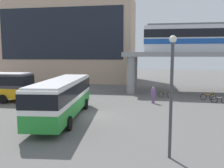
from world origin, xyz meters
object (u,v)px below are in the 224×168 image
Objects in this scene: bus_main at (63,95)px; bicycle_brown at (165,95)px; pedestrian_near_building at (153,95)px; station_building at (71,40)px; bicycle_silver at (219,100)px; bicycle_orange at (208,97)px; pedestrian_walking_across at (77,91)px.

bicycle_brown is at bearing 51.87° from bus_main.
station_building is at bearing 127.02° from pedestrian_near_building.
station_building reaches higher than bicycle_silver.
bicycle_orange is at bearing 25.06° from pedestrian_near_building.
bicycle_orange is 7.04m from pedestrian_near_building.
bicycle_brown is at bearing 10.99° from pedestrian_walking_across.
pedestrian_near_building is at bearing -52.98° from station_building.
bicycle_silver is at bearing -66.53° from bicycle_orange.
bus_main is at bearing -134.48° from pedestrian_near_building.
bicycle_brown is 10.89m from pedestrian_walking_across.
bicycle_silver is at bearing -25.59° from bicycle_brown.
bus_main is 10.60m from pedestrian_near_building.
bicycle_brown is (17.99, -17.96, -7.85)m from station_building.
bus_main is at bearing -72.83° from station_building.
bicycle_brown is 1.01× the size of pedestrian_walking_across.
bicycle_brown is 1.03× the size of bicycle_silver.
pedestrian_walking_across is 9.31m from pedestrian_near_building.
pedestrian_near_building is at bearing -111.84° from bicycle_brown.
station_building is 31.33m from bus_main.
station_building reaches higher than pedestrian_near_building.
bicycle_brown is at bearing 169.60° from bicycle_orange.
station_building is 14.41× the size of pedestrian_walking_across.
bicycle_orange is 1.96m from bicycle_silver.
station_building is 14.22× the size of bicycle_brown.
bicycle_silver is at bearing 30.92° from bus_main.
bicycle_orange is 0.99× the size of pedestrian_near_building.
station_building is at bearing 110.06° from pedestrian_walking_across.
pedestrian_walking_across is (-10.68, -2.07, 0.47)m from bicycle_brown.
bus_main reaches higher than pedestrian_near_building.
bicycle_silver is 0.98× the size of pedestrian_walking_across.
bicycle_orange is at bearing 4.39° from pedestrian_walking_across.
bus_main reaches higher than pedestrian_walking_across.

